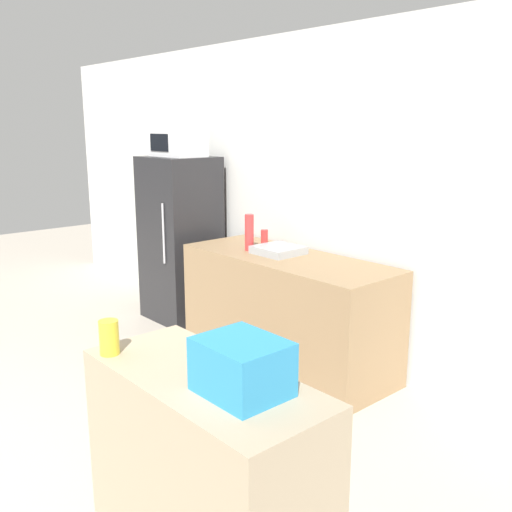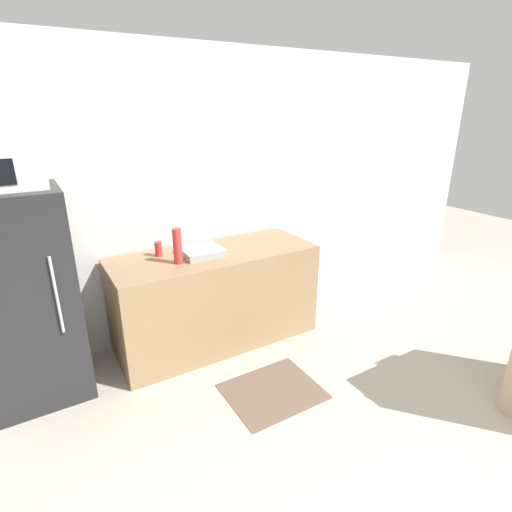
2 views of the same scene
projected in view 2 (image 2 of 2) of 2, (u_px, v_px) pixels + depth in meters
The scene contains 7 objects.
wall_back at pixel (174, 199), 3.60m from camera, with size 8.00×0.06×2.60m, color silver.
refrigerator at pixel (27, 300), 2.84m from camera, with size 0.66×0.60×1.58m.
counter at pixel (216, 297), 3.67m from camera, with size 1.82×0.68×0.88m, color #937551.
sink_basin at pixel (202, 251), 3.46m from camera, with size 0.34×0.33×0.06m, color #9EA3A8.
bottle_tall at pixel (178, 246), 3.23m from camera, with size 0.07×0.07×0.30m, color red.
bottle_short at pixel (158, 249), 3.42m from camera, with size 0.06×0.06×0.13m, color red.
kitchen_rug at pixel (273, 391), 3.11m from camera, with size 0.71×0.60×0.01m, color brown.
Camera 2 is at (-1.19, -0.02, 2.08)m, focal length 28.00 mm.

